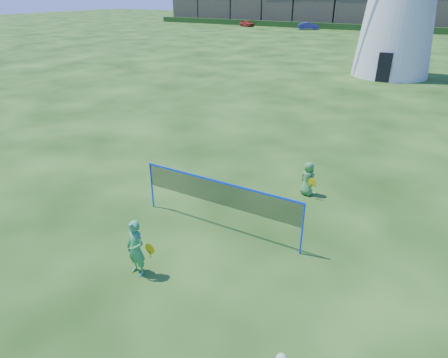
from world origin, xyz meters
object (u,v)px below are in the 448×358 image
player_girl (136,248)px  car_left (247,23)px  player_boy (308,179)px  car_right (309,26)px  badminton_net (219,194)px

player_girl → car_left: 72.90m
player_boy → car_left: player_boy is taller
player_boy → car_right: car_right is taller
car_left → car_right: (12.47, -0.41, 0.04)m
car_right → badminton_net: bearing=174.2°
badminton_net → car_left: (-31.43, 63.33, -0.57)m
player_boy → player_girl: bearing=91.0°
car_right → player_girl: bearing=172.9°
badminton_net → car_right: size_ratio=1.36×
player_girl → car_left: bearing=122.7°
player_boy → car_right: (-20.48, 59.60, 0.02)m
car_right → car_left: bearing=65.5°
player_boy → car_right: bearing=-50.0°
car_right → player_boy: bearing=176.4°
badminton_net → car_left: size_ratio=1.51×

